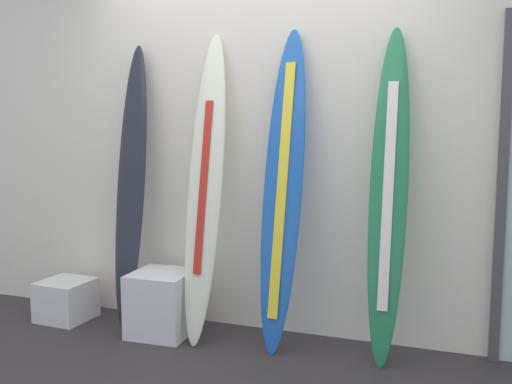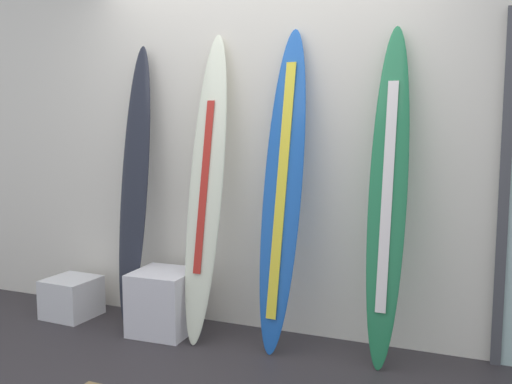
% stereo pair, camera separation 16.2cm
% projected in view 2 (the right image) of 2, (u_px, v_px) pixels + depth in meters
% --- Properties ---
extents(wall_back, '(7.20, 0.20, 2.80)m').
position_uv_depth(wall_back, '(269.00, 131.00, 3.92)').
color(wall_back, silver).
rests_on(wall_back, ground).
extents(surfboard_charcoal, '(0.24, 0.35, 2.01)m').
position_uv_depth(surfboard_charcoal, '(135.00, 186.00, 4.03)').
color(surfboard_charcoal, '#222530').
rests_on(surfboard_charcoal, ground).
extents(surfboard_ivory, '(0.26, 0.51, 2.06)m').
position_uv_depth(surfboard_ivory, '(206.00, 187.00, 3.75)').
color(surfboard_ivory, silver).
rests_on(surfboard_ivory, ground).
extents(surfboard_cobalt, '(0.29, 0.46, 2.07)m').
position_uv_depth(surfboard_cobalt, '(283.00, 189.00, 3.57)').
color(surfboard_cobalt, blue).
rests_on(surfboard_cobalt, ground).
extents(surfboard_emerald, '(0.23, 0.40, 2.04)m').
position_uv_depth(surfboard_emerald, '(388.00, 199.00, 3.33)').
color(surfboard_emerald, '#23784A').
rests_on(surfboard_emerald, ground).
extents(display_block_left, '(0.41, 0.41, 0.44)m').
position_uv_depth(display_block_left, '(164.00, 302.00, 3.89)').
color(display_block_left, silver).
rests_on(display_block_left, ground).
extents(display_block_center, '(0.36, 0.36, 0.29)m').
position_uv_depth(display_block_center, '(72.00, 297.00, 4.23)').
color(display_block_center, silver).
rests_on(display_block_center, ground).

